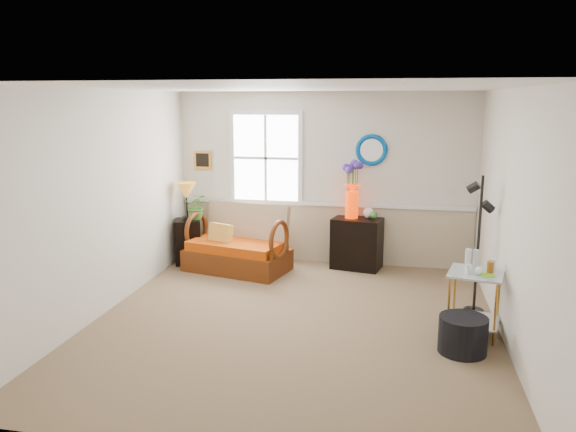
% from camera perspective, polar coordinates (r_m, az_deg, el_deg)
% --- Properties ---
extents(floor, '(4.50, 5.00, 0.01)m').
position_cam_1_polar(floor, '(6.48, 0.57, -10.76)').
color(floor, brown).
rests_on(floor, ground).
extents(ceiling, '(4.50, 5.00, 0.01)m').
position_cam_1_polar(ceiling, '(5.98, 0.62, 12.90)').
color(ceiling, white).
rests_on(ceiling, walls).
extents(walls, '(4.51, 5.01, 2.60)m').
position_cam_1_polar(walls, '(6.10, 0.59, 0.59)').
color(walls, beige).
rests_on(walls, floor).
extents(wainscot, '(4.46, 0.02, 0.90)m').
position_cam_1_polar(wainscot, '(8.67, 3.61, -1.80)').
color(wainscot, tan).
rests_on(wainscot, walls).
extents(chair_rail, '(4.46, 0.04, 0.06)m').
position_cam_1_polar(chair_rail, '(8.57, 3.64, 1.25)').
color(chair_rail, silver).
rests_on(chair_rail, walls).
extents(window, '(1.14, 0.06, 1.44)m').
position_cam_1_polar(window, '(8.63, -2.27, 5.90)').
color(window, white).
rests_on(window, walls).
extents(picture, '(0.28, 0.03, 0.28)m').
position_cam_1_polar(picture, '(8.94, -8.65, 5.66)').
color(picture, '#AD7129').
rests_on(picture, walls).
extents(mirror, '(0.47, 0.07, 0.47)m').
position_cam_1_polar(mirror, '(8.40, 8.49, 6.65)').
color(mirror, '#0158A0').
rests_on(mirror, walls).
extents(loveseat, '(1.61, 1.15, 0.95)m').
position_cam_1_polar(loveseat, '(8.26, -5.20, -2.33)').
color(loveseat, '#632D0B').
rests_on(loveseat, floor).
extents(throw_pillow, '(0.39, 0.24, 0.39)m').
position_cam_1_polar(throw_pillow, '(8.29, -6.89, -2.11)').
color(throw_pillow, '#CA6E24').
rests_on(throw_pillow, loveseat).
extents(lamp_stand, '(0.50, 0.50, 0.68)m').
position_cam_1_polar(lamp_stand, '(8.76, -10.15, -2.55)').
color(lamp_stand, black).
rests_on(lamp_stand, floor).
extents(table_lamp, '(0.33, 0.33, 0.57)m').
position_cam_1_polar(table_lamp, '(8.63, -10.26, 1.49)').
color(table_lamp, '#B57A24').
rests_on(table_lamp, lamp_stand).
extents(potted_plant, '(0.41, 0.45, 0.31)m').
position_cam_1_polar(potted_plant, '(8.64, -9.24, 0.67)').
color(potted_plant, '#417F30').
rests_on(potted_plant, lamp_stand).
extents(cabinet, '(0.78, 0.58, 0.76)m').
position_cam_1_polar(cabinet, '(8.43, 7.01, -2.77)').
color(cabinet, black).
rests_on(cabinet, floor).
extents(flower_vase, '(0.31, 0.31, 0.84)m').
position_cam_1_polar(flower_vase, '(8.29, 6.53, 2.64)').
color(flower_vase, '#F02D00').
rests_on(flower_vase, cabinet).
extents(side_table, '(0.65, 0.65, 0.69)m').
position_cam_1_polar(side_table, '(6.38, 18.37, -8.41)').
color(side_table, '#B0792A').
rests_on(side_table, floor).
extents(tabletop_items, '(0.40, 0.40, 0.22)m').
position_cam_1_polar(tabletop_items, '(6.29, 18.98, -4.39)').
color(tabletop_items, silver).
rests_on(tabletop_items, side_table).
extents(floor_lamp, '(0.28, 0.28, 1.64)m').
position_cam_1_polar(floor_lamp, '(6.90, 18.75, -2.82)').
color(floor_lamp, black).
rests_on(floor_lamp, floor).
extents(ottoman, '(0.59, 0.59, 0.37)m').
position_cam_1_polar(ottoman, '(5.97, 17.34, -11.44)').
color(ottoman, black).
rests_on(ottoman, floor).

